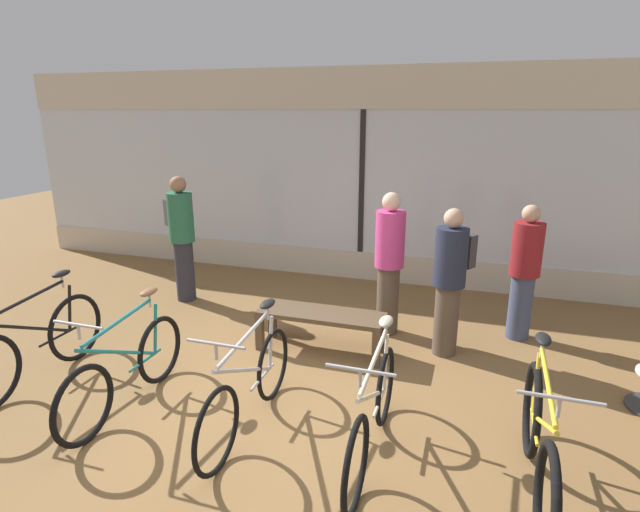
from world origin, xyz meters
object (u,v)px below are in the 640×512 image
bicycle_far_left (36,345)px  bicycle_right (373,414)px  customer_mid_floor (182,235)px  bicycle_left (127,370)px  customer_by_window (450,278)px  bicycle_far_right (538,445)px  display_bench (321,319)px  customer_near_rack (524,270)px  customer_near_bench (389,261)px  bicycle_center (249,387)px

bicycle_far_left → bicycle_right: 3.36m
bicycle_right → customer_mid_floor: (-3.23, 2.50, 0.57)m
bicycle_far_left → bicycle_left: bearing=-4.8°
customer_by_window → bicycle_far_left: bearing=-153.6°
bicycle_far_right → bicycle_far_left: bearing=178.3°
bicycle_far_left → bicycle_far_right: bearing=-1.7°
bicycle_right → display_bench: 1.82m
bicycle_right → customer_near_rack: customer_near_rack is taller
bicycle_right → customer_near_bench: (-0.31, 2.29, 0.52)m
bicycle_center → customer_mid_floor: customer_mid_floor is taller
bicycle_left → bicycle_far_right: size_ratio=0.96×
customer_near_rack → bicycle_center: bearing=-131.2°
customer_near_rack → customer_near_bench: 1.53m
bicycle_center → customer_near_bench: 2.41m
bicycle_far_right → customer_mid_floor: (-4.38, 2.54, 0.55)m
customer_mid_floor → customer_near_rack: bearing=1.5°
bicycle_left → bicycle_right: size_ratio=0.99×
bicycle_center → customer_by_window: size_ratio=1.05×
bicycle_far_left → customer_near_bench: bearing=35.8°
bicycle_far_right → customer_mid_floor: size_ratio=1.00×
bicycle_right → customer_by_window: bearing=78.3°
bicycle_far_left → customer_near_rack: (4.54, 2.52, 0.43)m
customer_by_window → customer_mid_floor: 3.67m
bicycle_far_left → bicycle_right: (3.36, -0.09, -0.02)m
bicycle_left → customer_near_rack: (3.42, 2.62, 0.46)m
bicycle_far_left → customer_near_bench: 3.78m
bicycle_right → customer_by_window: size_ratio=1.04×
bicycle_far_left → bicycle_left: bicycle_far_left is taller
bicycle_far_right → customer_near_rack: customer_near_rack is taller
bicycle_center → customer_by_window: customer_by_window is taller
bicycle_left → customer_near_bench: customer_near_bench is taller
customer_by_window → customer_mid_floor: size_ratio=0.93×
bicycle_far_left → customer_mid_floor: (0.13, 2.41, 0.55)m
customer_by_window → bicycle_left: bearing=-143.4°
bicycle_center → customer_near_bench: (0.75, 2.23, 0.51)m
bicycle_far_right → customer_near_bench: (-1.46, 2.33, 0.50)m
customer_mid_floor → bicycle_far_left: bearing=-93.0°
bicycle_far_left → customer_by_window: size_ratio=1.08×
customer_near_bench → bicycle_center: bearing=-108.5°
bicycle_center → customer_near_bench: customer_near_bench is taller
bicycle_center → display_bench: (0.14, 1.52, -0.01)m
display_bench → customer_by_window: size_ratio=0.86×
bicycle_center → bicycle_right: (1.06, -0.05, -0.00)m
customer_near_rack → customer_mid_floor: customer_mid_floor is taller
customer_mid_floor → bicycle_left: bearing=-68.2°
bicycle_left → customer_mid_floor: size_ratio=0.96×
customer_near_rack → customer_mid_floor: size_ratio=0.91×
bicycle_left → bicycle_far_left: bearing=175.2°
bicycle_right → customer_by_window: 2.06m
display_bench → bicycle_center: bearing=-95.2°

